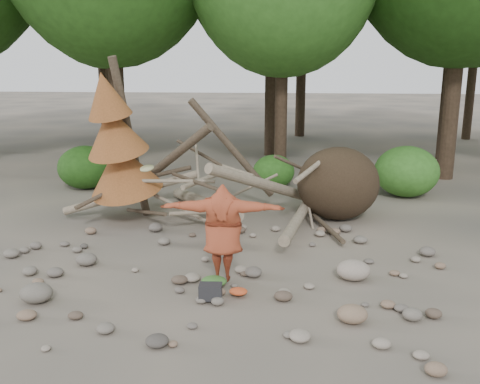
{
  "coord_description": "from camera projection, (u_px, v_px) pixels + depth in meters",
  "views": [
    {
      "loc": [
        1.12,
        -9.86,
        4.24
      ],
      "look_at": [
        0.18,
        1.5,
        1.4
      ],
      "focal_mm": 40.0,
      "sensor_mm": 36.0,
      "label": 1
    }
  ],
  "objects": [
    {
      "name": "bush_mid",
      "position": [
        274.0,
        171.0,
        17.99
      ],
      "size": [
        1.4,
        1.4,
        1.12
      ],
      "primitive_type": "ellipsoid",
      "color": "#2C621C",
      "rests_on": "ground"
    },
    {
      "name": "boulder_front_left",
      "position": [
        36.0,
        293.0,
        9.56
      ],
      "size": [
        0.58,
        0.52,
        0.35
      ],
      "primitive_type": "ellipsoid",
      "color": "#665F55",
      "rests_on": "ground"
    },
    {
      "name": "boulder_front_right",
      "position": [
        352.0,
        314.0,
        8.82
      ],
      "size": [
        0.5,
        0.45,
        0.3
      ],
      "primitive_type": "ellipsoid",
      "color": "#816750",
      "rests_on": "ground"
    },
    {
      "name": "deadfall_pile",
      "position": [
        316.0,
        185.0,
        14.35
      ],
      "size": [
        8.55,
        5.24,
        3.3
      ],
      "color": "#332619",
      "rests_on": "ground"
    },
    {
      "name": "frisbee_thrower",
      "position": [
        223.0,
        232.0,
        10.17
      ],
      "size": [
        2.72,
        0.66,
        2.26
      ],
      "color": "brown",
      "rests_on": "ground"
    },
    {
      "name": "ground",
      "position": [
        225.0,
        278.0,
        10.65
      ],
      "size": [
        120.0,
        120.0,
        0.0
      ],
      "primitive_type": "plane",
      "color": "#514C44",
      "rests_on": "ground"
    },
    {
      "name": "boulder_mid_right",
      "position": [
        353.0,
        270.0,
        10.53
      ],
      "size": [
        0.66,
        0.6,
        0.4
      ],
      "primitive_type": "ellipsoid",
      "color": "gray",
      "rests_on": "ground"
    },
    {
      "name": "cloth_orange",
      "position": [
        238.0,
        294.0,
        9.78
      ],
      "size": [
        0.34,
        0.28,
        0.12
      ],
      "primitive_type": "ellipsoid",
      "color": "#B7431F",
      "rests_on": "ground"
    },
    {
      "name": "cloth_green",
      "position": [
        214.0,
        284.0,
        10.16
      ],
      "size": [
        0.49,
        0.41,
        0.18
      ],
      "primitive_type": "ellipsoid",
      "color": "#386829",
      "rests_on": "ground"
    },
    {
      "name": "bush_right",
      "position": [
        407.0,
        171.0,
        16.82
      ],
      "size": [
        2.0,
        2.0,
        1.6
      ],
      "primitive_type": "ellipsoid",
      "color": "#377424",
      "rests_on": "ground"
    },
    {
      "name": "dead_conifer",
      "position": [
        118.0,
        145.0,
        13.65
      ],
      "size": [
        2.06,
        2.16,
        4.35
      ],
      "color": "#4C3F30",
      "rests_on": "ground"
    },
    {
      "name": "boulder_mid_left",
      "position": [
        86.0,
        259.0,
        11.28
      ],
      "size": [
        0.44,
        0.4,
        0.27
      ],
      "primitive_type": "ellipsoid",
      "color": "#645D54",
      "rests_on": "ground"
    },
    {
      "name": "bush_left",
      "position": [
        85.0,
        167.0,
        17.88
      ],
      "size": [
        1.8,
        1.8,
        1.44
      ],
      "primitive_type": "ellipsoid",
      "color": "#214D14",
      "rests_on": "ground"
    },
    {
      "name": "backpack",
      "position": [
        211.0,
        295.0,
        9.58
      ],
      "size": [
        0.42,
        0.29,
        0.27
      ],
      "primitive_type": "cube",
      "rotation": [
        0.0,
        0.0,
        0.04
      ],
      "color": "black",
      "rests_on": "ground"
    }
  ]
}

